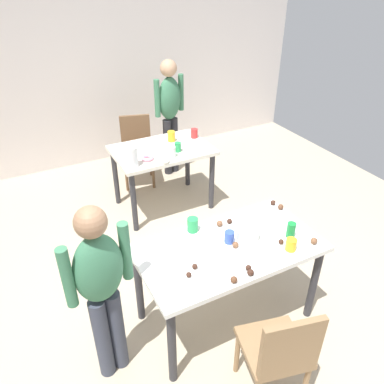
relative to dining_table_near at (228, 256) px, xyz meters
name	(u,v)px	position (x,y,z in m)	size (l,w,h in m)	color
ground_plane	(203,305)	(-0.10, 0.18, -0.65)	(6.40, 6.40, 0.00)	tan
wall_back	(87,69)	(-0.10, 3.38, 0.65)	(6.40, 0.10, 2.60)	silver
dining_table_near	(228,256)	(0.00, 0.00, 0.00)	(1.36, 0.74, 0.75)	white
dining_table_far	(162,158)	(0.24, 1.77, -0.02)	(1.07, 0.74, 0.75)	silver
chair_near_table	(280,351)	(-0.08, -0.74, -0.16)	(0.48, 0.48, 0.87)	olive
chair_far_table	(137,146)	(0.19, 2.49, -0.16)	(0.50, 0.50, 0.87)	brown
person_girl_near	(101,284)	(-0.96, -0.03, 0.18)	(0.46, 0.25, 1.41)	#383D4C
person_adult_far	(170,108)	(0.67, 2.50, 0.26)	(0.45, 0.27, 1.52)	#28282D
mixing_bowl	(248,235)	(0.17, 0.01, 0.13)	(0.17, 0.17, 0.07)	white
soda_can	(291,230)	(0.47, -0.12, 0.16)	(0.07, 0.07, 0.12)	#198438
fork_near	(273,233)	(0.38, -0.03, 0.10)	(0.17, 0.02, 0.01)	silver
cup_near_0	(291,245)	(0.37, -0.24, 0.14)	(0.08, 0.08, 0.09)	yellow
cup_near_1	(229,237)	(0.02, 0.04, 0.14)	(0.07, 0.07, 0.09)	#3351B2
cup_near_2	(193,225)	(-0.15, 0.29, 0.15)	(0.08, 0.08, 0.11)	green
cake_ball_0	(229,221)	(0.15, 0.24, 0.12)	(0.04, 0.04, 0.04)	#3D2319
cake_ball_1	(273,203)	(0.63, 0.29, 0.12)	(0.04, 0.04, 0.04)	#3D2319
cake_ball_2	(281,207)	(0.64, 0.21, 0.12)	(0.05, 0.05, 0.05)	brown
cake_ball_3	(251,272)	(-0.04, -0.32, 0.12)	(0.05, 0.05, 0.05)	#3D2319
cake_ball_4	(220,224)	(0.07, 0.24, 0.12)	(0.05, 0.05, 0.05)	brown
cake_ball_5	(195,266)	(-0.34, -0.09, 0.12)	(0.04, 0.04, 0.04)	#3D2319
cake_ball_6	(236,245)	(0.03, -0.03, 0.12)	(0.05, 0.05, 0.05)	brown
cake_ball_7	(314,241)	(0.57, -0.27, 0.12)	(0.05, 0.05, 0.05)	brown
cake_ball_8	(281,242)	(0.36, -0.16, 0.12)	(0.04, 0.04, 0.04)	#3D2319
cake_ball_9	(248,268)	(-0.02, -0.28, 0.12)	(0.04, 0.04, 0.04)	#3D2319
cake_ball_10	(234,280)	(-0.17, -0.33, 0.12)	(0.05, 0.05, 0.05)	brown
cake_ball_11	(189,275)	(-0.41, -0.14, 0.11)	(0.04, 0.04, 0.04)	#3D2319
pitcher_far	(132,157)	(-0.19, 1.52, 0.20)	(0.11, 0.11, 0.21)	white
cup_far_0	(171,136)	(0.42, 1.91, 0.16)	(0.09, 0.09, 0.12)	yellow
cup_far_1	(178,147)	(0.36, 1.62, 0.15)	(0.07, 0.07, 0.10)	green
cup_far_2	(194,133)	(0.70, 1.87, 0.15)	(0.08, 0.08, 0.11)	red
cup_far_3	(172,152)	(0.26, 1.53, 0.15)	(0.07, 0.07, 0.12)	white
donut_far_0	(164,161)	(0.13, 1.46, 0.11)	(0.12, 0.12, 0.03)	white
donut_far_1	(131,153)	(-0.12, 1.78, 0.11)	(0.11, 0.11, 0.03)	pink
donut_far_2	(147,158)	(-0.01, 1.59, 0.12)	(0.13, 0.13, 0.04)	pink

